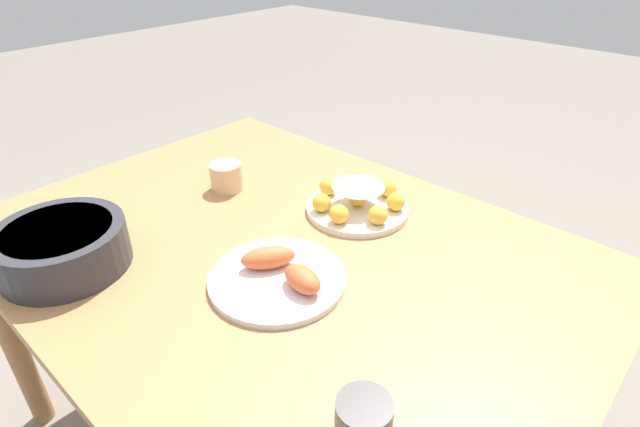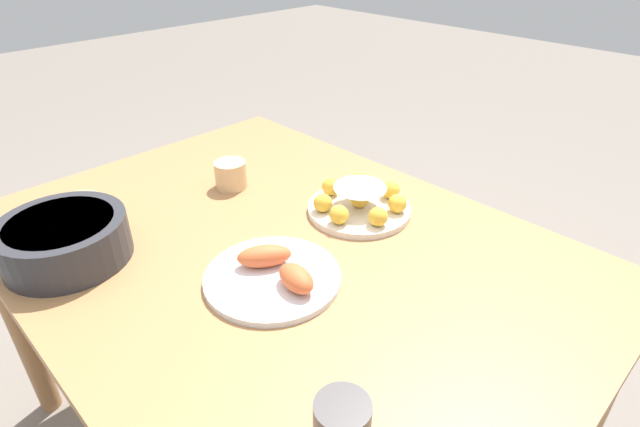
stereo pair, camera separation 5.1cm
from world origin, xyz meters
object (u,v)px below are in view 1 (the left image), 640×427
object	(u,v)px
serving_bowl	(62,246)
cake_plate	(358,202)
cup_near	(226,177)
cup_far	(363,426)
sauce_bowl	(74,210)
seafood_platter	(279,275)
dining_table	(280,276)

from	to	relation	value
serving_bowl	cake_plate	bearing A→B (deg)	-117.76
cup_near	serving_bowl	bearing A→B (deg)	93.02
cake_plate	cup_far	bearing A→B (deg)	129.21
sauce_bowl	seafood_platter	xyz separation A→B (m)	(-0.57, -0.16, -0.00)
dining_table	sauce_bowl	distance (m)	0.55
cake_plate	cup_near	size ratio (longest dim) A/B	3.00
cake_plate	serving_bowl	xyz separation A→B (m)	(0.32, 0.60, 0.02)
cup_far	cup_near	bearing A→B (deg)	-25.59
seafood_platter	serving_bowl	bearing A→B (deg)	35.68
cake_plate	sauce_bowl	size ratio (longest dim) A/B	2.48
dining_table	cake_plate	world-z (taller)	cake_plate
cake_plate	cup_far	distance (m)	0.66
dining_table	sauce_bowl	xyz separation A→B (m)	(0.47, 0.25, 0.10)
cup_far	sauce_bowl	bearing A→B (deg)	-0.92
serving_bowl	seafood_platter	bearing A→B (deg)	-144.32
dining_table	seafood_platter	world-z (taller)	seafood_platter
cake_plate	seafood_platter	world-z (taller)	cake_plate
cake_plate	serving_bowl	distance (m)	0.68
serving_bowl	seafood_platter	xyz separation A→B (m)	(-0.38, -0.27, -0.03)
sauce_bowl	seafood_platter	distance (m)	0.59
cup_far	cake_plate	bearing A→B (deg)	-50.79
dining_table	sauce_bowl	world-z (taller)	sauce_bowl
cake_plate	sauce_bowl	world-z (taller)	cake_plate
sauce_bowl	cup_near	xyz separation A→B (m)	(-0.17, -0.35, 0.02)
dining_table	seafood_platter	size ratio (longest dim) A/B	4.88
serving_bowl	cup_near	distance (m)	0.45
dining_table	serving_bowl	bearing A→B (deg)	51.60
cup_far	seafood_platter	bearing A→B (deg)	-26.65
sauce_bowl	cup_near	bearing A→B (deg)	-115.79
dining_table	cup_near	size ratio (longest dim) A/B	15.96
dining_table	serving_bowl	distance (m)	0.47
dining_table	cup_far	size ratio (longest dim) A/B	15.04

